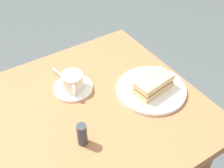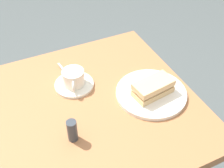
# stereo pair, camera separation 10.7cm
# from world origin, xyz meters

# --- Properties ---
(dining_table) EXTENTS (1.12, 0.73, 0.76)m
(dining_table) POSITION_xyz_m (0.00, 0.00, 0.61)
(dining_table) COLOR #9E643B
(dining_table) RESTS_ON ground_plane
(sandwich_plate) EXTENTS (0.26, 0.26, 0.01)m
(sandwich_plate) POSITION_xyz_m (-0.41, 0.05, 0.77)
(sandwich_plate) COLOR silver
(sandwich_plate) RESTS_ON dining_table
(sandwich_front) EXTENTS (0.15, 0.09, 0.05)m
(sandwich_front) POSITION_xyz_m (-0.41, 0.05, 0.81)
(sandwich_front) COLOR #DDB275
(sandwich_front) RESTS_ON sandwich_plate
(coffee_saucer) EXTENTS (0.15, 0.15, 0.01)m
(coffee_saucer) POSITION_xyz_m (-0.17, -0.12, 0.77)
(coffee_saucer) COLOR silver
(coffee_saucer) RESTS_ON dining_table
(coffee_cup) EXTENTS (0.08, 0.11, 0.06)m
(coffee_cup) POSITION_xyz_m (-0.17, -0.12, 0.81)
(coffee_cup) COLOR silver
(coffee_cup) RESTS_ON coffee_saucer
(spoon) EXTENTS (0.02, 0.10, 0.01)m
(spoon) POSITION_xyz_m (-0.16, -0.20, 0.78)
(spoon) COLOR silver
(spoon) RESTS_ON coffee_saucer
(salt_shaker) EXTENTS (0.03, 0.03, 0.08)m
(salt_shaker) POSITION_xyz_m (-0.08, 0.11, 0.80)
(salt_shaker) COLOR #33383D
(salt_shaker) RESTS_ON dining_table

